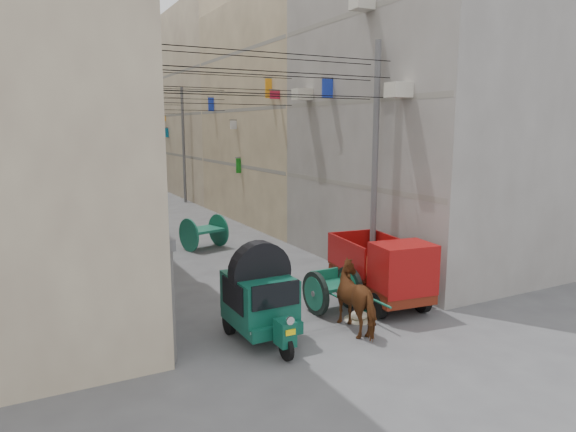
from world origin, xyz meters
TOP-DOWN VIEW (x-y plane):
  - ground at (0.00, 0.00)m, footprint 140.00×140.00m
  - building_row_right at (8.00, 34.13)m, footprint 8.00×62.00m
  - end_cap_building at (0.00, 66.00)m, footprint 22.00×10.00m
  - shutters_left at (-3.92, 10.38)m, footprint 0.18×14.40m
  - signboards at (-0.01, 21.66)m, footprint 8.22×40.52m
  - ac_units at (3.65, 7.67)m, footprint 0.70×6.55m
  - utility_poles at (0.00, 17.00)m, footprint 7.40×22.20m
  - overhead_cables at (0.00, 14.40)m, footprint 7.40×22.52m
  - auto_rickshaw at (-1.61, 3.66)m, footprint 1.57×2.73m
  - tonga_cart at (1.07, 4.49)m, footprint 1.37×2.80m
  - mini_truck at (2.70, 4.11)m, footprint 2.10×3.91m
  - second_cart at (0.24, 13.70)m, footprint 1.98×1.85m
  - feed_sack at (1.36, 3.57)m, footprint 0.53×0.42m
  - horse at (0.96, 3.00)m, footprint 1.03×2.09m
  - distant_car_white at (-1.31, 26.83)m, footprint 1.76×3.76m
  - distant_car_grey at (1.83, 32.77)m, footprint 2.44×3.86m
  - distant_car_green at (0.13, 34.32)m, footprint 1.88×4.12m

SIDE VIEW (x-z plane):
  - ground at x=0.00m, z-range 0.00..0.00m
  - feed_sack at x=1.36m, z-range 0.00..0.26m
  - distant_car_green at x=0.13m, z-range 0.00..1.17m
  - distant_car_grey at x=1.83m, z-range 0.00..1.20m
  - distant_car_white at x=-1.31m, z-range 0.00..1.25m
  - tonga_cart at x=1.07m, z-range 0.03..1.28m
  - second_cart at x=0.24m, z-range 0.05..1.50m
  - horse at x=0.96m, z-range 0.00..1.73m
  - mini_truck at x=2.70m, z-range -0.04..2.06m
  - auto_rickshaw at x=-1.61m, z-range 0.17..2.09m
  - shutters_left at x=-3.92m, z-range 0.06..2.93m
  - signboards at x=-0.01m, z-range 0.59..6.27m
  - utility_poles at x=0.00m, z-range 0.00..8.00m
  - building_row_right at x=8.00m, z-range -0.54..13.46m
  - end_cap_building at x=0.00m, z-range 0.00..13.00m
  - overhead_cables at x=0.00m, z-range 6.20..7.33m
  - ac_units at x=3.65m, z-range 5.76..9.11m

